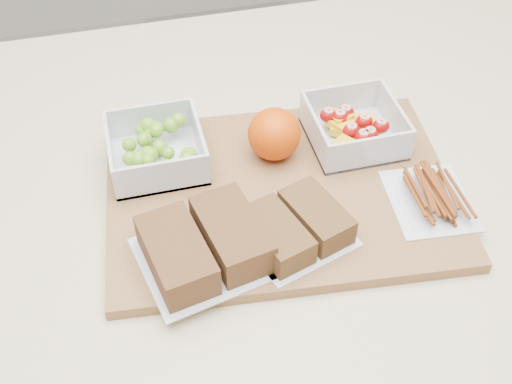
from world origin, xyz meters
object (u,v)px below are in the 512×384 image
orange (274,134)px  sandwich_bag_left (205,245)px  sandwich_bag_center (297,227)px  pretzel_bag (431,194)px  fruit_container (354,129)px  grape_container (157,148)px  cutting_board (280,193)px

orange → sandwich_bag_left: bearing=-129.0°
sandwich_bag_left → sandwich_bag_center: size_ratio=1.17×
sandwich_bag_center → pretzel_bag: bearing=4.7°
pretzel_bag → orange: bearing=141.5°
fruit_container → orange: bearing=-179.1°
grape_container → pretzel_bag: grape_container is taller
fruit_container → sandwich_bag_center: size_ratio=0.82×
fruit_container → cutting_board: bearing=-151.4°
fruit_container → pretzel_bag: fruit_container is taller
cutting_board → fruit_container: size_ratio=3.67×
cutting_board → pretzel_bag: (0.17, -0.06, 0.02)m
fruit_container → sandwich_bag_left: (-0.23, -0.15, 0.00)m
pretzel_bag → cutting_board: bearing=158.9°
cutting_board → pretzel_bag: 0.18m
orange → sandwich_bag_center: size_ratio=0.48×
cutting_board → sandwich_bag_center: bearing=-86.9°
fruit_container → sandwich_bag_left: fruit_container is taller
grape_container → sandwich_bag_left: 0.17m
fruit_container → grape_container: bearing=175.1°
sandwich_bag_center → sandwich_bag_left: bearing=-177.6°
pretzel_bag → sandwich_bag_center: bearing=-175.3°
grape_container → sandwich_bag_center: 0.21m
cutting_board → fruit_container: (0.12, 0.06, 0.03)m
cutting_board → sandwich_bag_left: 0.14m
sandwich_bag_left → pretzel_bag: bearing=3.8°
fruit_container → sandwich_bag_center: fruit_container is taller
grape_container → pretzel_bag: 0.34m
fruit_container → sandwich_bag_center: (-0.12, -0.14, -0.00)m
cutting_board → sandwich_bag_left: size_ratio=2.56×
cutting_board → grape_container: size_ratio=3.63×
grape_container → sandwich_bag_center: grape_container is taller
cutting_board → pretzel_bag: pretzel_bag is taller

